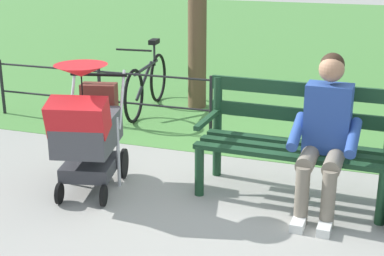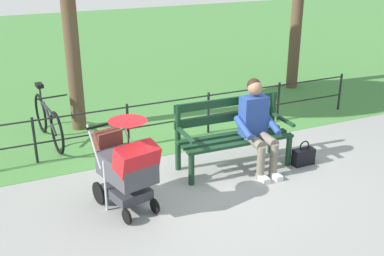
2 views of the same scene
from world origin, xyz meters
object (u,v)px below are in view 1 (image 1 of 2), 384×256
(stroller, at_px, (87,127))
(bicycle, at_px, (147,84))
(person_on_bench, at_px, (325,131))
(park_bench, at_px, (295,137))

(stroller, relative_size, bicycle, 0.69)
(person_on_bench, xyz_separation_m, stroller, (1.96, 0.30, -0.08))
(person_on_bench, bearing_deg, stroller, 8.75)
(stroller, bearing_deg, bicycle, -78.18)
(park_bench, bearing_deg, bicycle, -41.43)
(person_on_bench, relative_size, bicycle, 0.77)
(stroller, bearing_deg, park_bench, -162.81)
(person_on_bench, bearing_deg, park_bench, -40.33)
(park_bench, relative_size, stroller, 1.41)
(park_bench, height_order, stroller, stroller)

